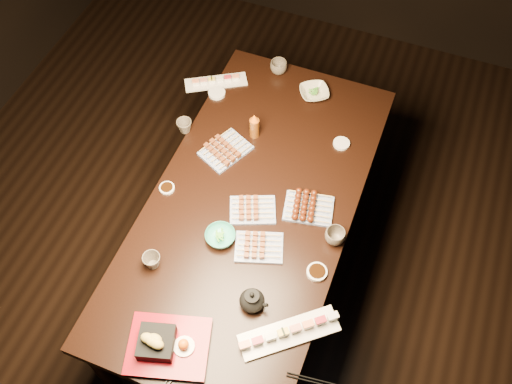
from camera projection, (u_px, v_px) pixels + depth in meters
ground at (221, 321)px, 3.06m from camera, size 5.00×5.00×0.00m
dining_table at (252, 242)px, 2.90m from camera, size 1.33×1.97×0.75m
sushi_platter_near at (289, 332)px, 2.23m from camera, size 0.38×0.34×0.05m
sushi_platter_far at (216, 80)px, 2.98m from camera, size 0.32×0.24×0.04m
yakitori_plate_center at (253, 208)px, 2.54m from camera, size 0.24×0.21×0.05m
yakitori_plate_right at (259, 245)px, 2.44m from camera, size 0.24×0.21×0.05m
yakitori_plate_left at (225, 148)px, 2.73m from camera, size 0.24×0.27×0.06m
tsukune_plate at (309, 206)px, 2.55m from camera, size 0.24×0.20×0.06m
edamame_bowl_green at (220, 237)px, 2.47m from camera, size 0.14×0.14×0.04m
edamame_bowl_cream at (314, 93)px, 2.94m from camera, size 0.20×0.20×0.04m
tempura_tray at (167, 343)px, 2.17m from camera, size 0.37×0.33×0.12m
teacup_near_left at (152, 261)px, 2.39m from camera, size 0.10×0.10×0.07m
teacup_mid_right at (335, 236)px, 2.45m from camera, size 0.11×0.11×0.07m
teacup_far_left at (184, 126)px, 2.79m from camera, size 0.08×0.08×0.07m
teacup_far_right at (279, 67)px, 3.02m from camera, size 0.13×0.13×0.07m
teapot at (252, 299)px, 2.28m from camera, size 0.13×0.13×0.10m
condiment_bottle at (254, 125)px, 2.75m from camera, size 0.05×0.05×0.15m
sauce_dish_west at (167, 188)px, 2.63m from camera, size 0.10×0.10×0.01m
sauce_dish_east at (341, 144)px, 2.77m from camera, size 0.11×0.11×0.01m
sauce_dish_se at (317, 272)px, 2.39m from camera, size 0.09×0.09×0.02m
sauce_dish_nw at (217, 93)px, 2.95m from camera, size 0.11×0.11×0.02m
chopsticks_near at (183, 366)px, 2.18m from camera, size 0.10×0.23×0.01m
chopsticks_se at (315, 381)px, 2.15m from camera, size 0.22×0.05×0.01m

